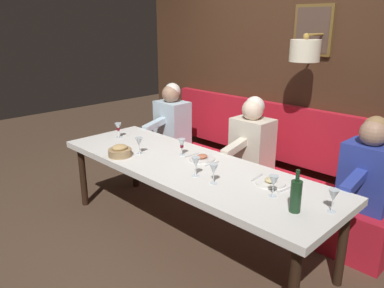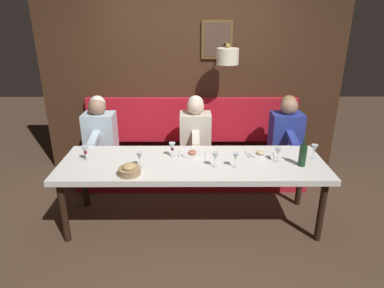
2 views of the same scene
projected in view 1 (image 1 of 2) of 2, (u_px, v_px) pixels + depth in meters
The scene contains 18 objects.
ground_plane at pixel (189, 237), 3.57m from camera, with size 12.00×12.00×0.00m, color #4C3828.
dining_table at pixel (188, 171), 3.36m from camera, with size 0.90×2.80×0.74m.
banquette_bench at pixel (247, 188), 4.10m from camera, with size 0.52×3.00×0.45m, color red.
back_wall_panel at pixel (283, 78), 4.13m from camera, with size 0.59×4.20×2.90m.
diner_nearest at pixel (369, 167), 3.09m from camera, with size 0.60×0.40×0.79m.
diner_near at pixel (252, 137), 3.88m from camera, with size 0.60×0.40×0.79m.
diner_middle at pixel (172, 117), 4.72m from camera, with size 0.60×0.40×0.79m.
place_setting_0 at pixel (202, 158), 3.46m from camera, with size 0.24×0.32×0.05m.
place_setting_1 at pixel (271, 182), 2.94m from camera, with size 0.24×0.33×0.05m.
wine_glass_0 at pixel (118, 127), 4.10m from camera, with size 0.07×0.07×0.16m.
wine_glass_1 at pixel (333, 196), 2.47m from camera, with size 0.07×0.07×0.16m.
wine_glass_2 at pixel (139, 142), 3.58m from camera, with size 0.07×0.07×0.16m.
wine_glass_3 at pixel (274, 182), 2.69m from camera, with size 0.07×0.07×0.16m.
wine_glass_4 at pixel (196, 163), 3.06m from camera, with size 0.07×0.07×0.16m.
wine_glass_5 at pixel (182, 144), 3.54m from camera, with size 0.07×0.07×0.16m.
wine_glass_6 at pixel (214, 170), 2.91m from camera, with size 0.07×0.07×0.16m.
wine_bottle at pixel (296, 196), 2.48m from camera, with size 0.08×0.08×0.30m.
bread_bowl at pixel (120, 151), 3.54m from camera, with size 0.22×0.22×0.12m.
Camera 1 is at (-2.18, -2.23, 1.95)m, focal length 35.02 mm.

